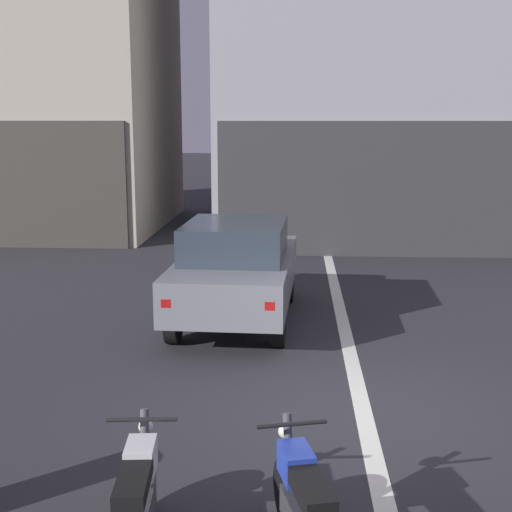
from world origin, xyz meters
name	(u,v)px	position (x,y,z in m)	size (l,w,h in m)	color
ground_plane	(364,414)	(0.00, 0.00, 0.00)	(120.00, 120.00, 0.00)	#2B2B30
lane_centre_line	(335,288)	(0.00, 6.00, 0.00)	(0.20, 18.00, 0.01)	silver
car_grey_crossing_near	(236,268)	(-1.73, 3.62, 0.89)	(1.93, 4.17, 1.64)	black
motorcycle_white_row_leftmost	(138,500)	(-1.94, -2.72, 0.46)	(0.55, 1.67, 0.98)	black
motorcycle_blue_row_left_mid	(302,506)	(-0.72, -2.73, 0.46)	(0.60, 1.64, 0.98)	black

